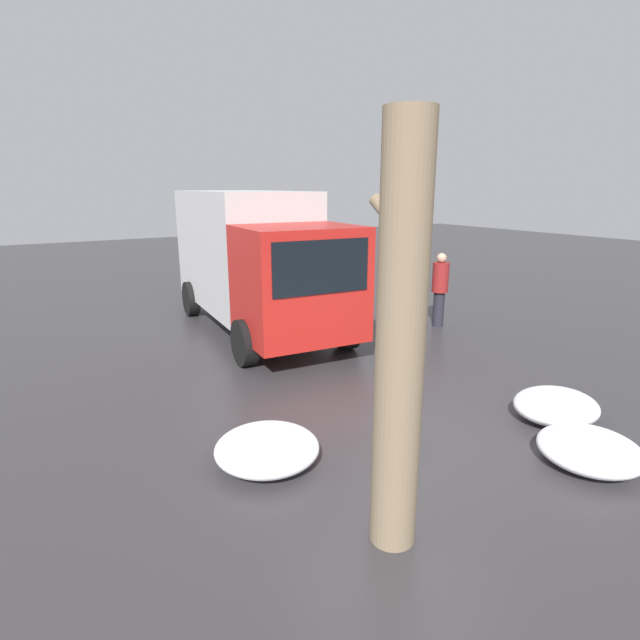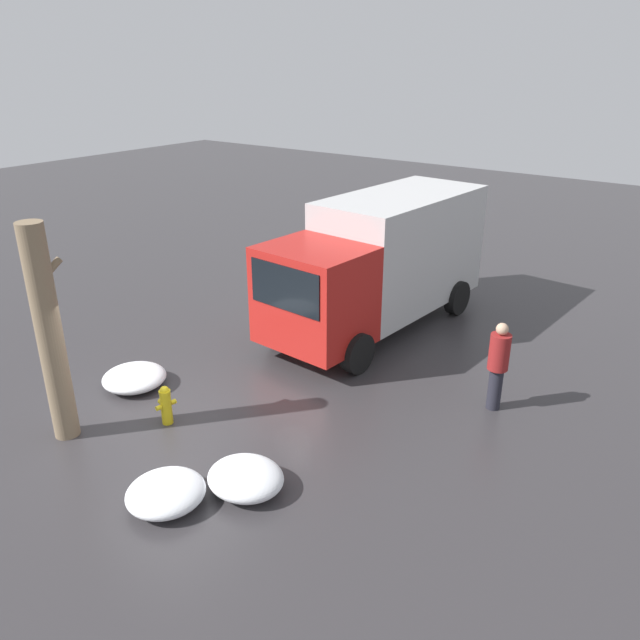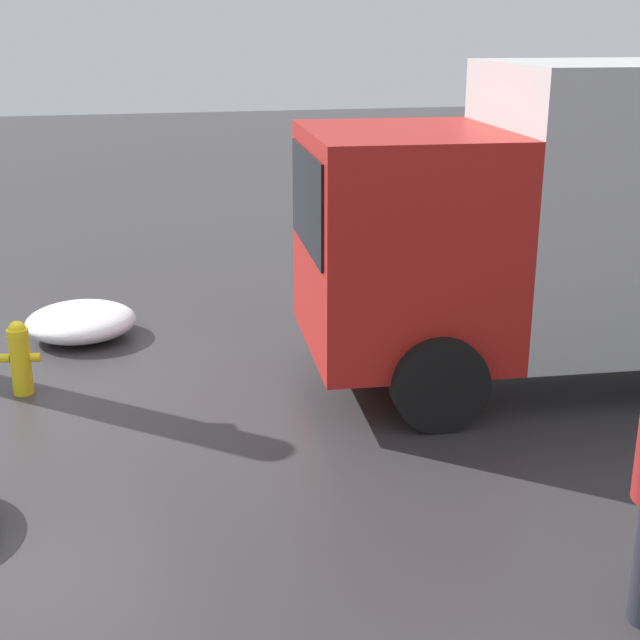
# 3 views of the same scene
# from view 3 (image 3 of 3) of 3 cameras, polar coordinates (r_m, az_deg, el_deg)

# --- Properties ---
(ground_plane) EXTENTS (60.00, 60.00, 0.00)m
(ground_plane) POSITION_cam_3_polar(r_m,az_deg,el_deg) (9.55, -18.40, -4.47)
(ground_plane) COLOR #333033
(fire_hydrant) EXTENTS (0.41, 0.32, 0.77)m
(fire_hydrant) POSITION_cam_3_polar(r_m,az_deg,el_deg) (9.42, -18.64, -2.23)
(fire_hydrant) COLOR yellow
(fire_hydrant) RESTS_ON ground_plane
(delivery_truck) EXTENTS (6.70, 2.87, 3.22)m
(delivery_truck) POSITION_cam_3_polar(r_m,az_deg,el_deg) (9.74, 19.69, 6.51)
(delivery_truck) COLOR red
(delivery_truck) RESTS_ON ground_plane
(snow_pile_curbside) EXTENTS (1.29, 1.29, 0.40)m
(snow_pile_curbside) POSITION_cam_3_polar(r_m,az_deg,el_deg) (10.97, -15.05, -0.09)
(snow_pile_curbside) COLOR white
(snow_pile_curbside) RESTS_ON ground_plane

